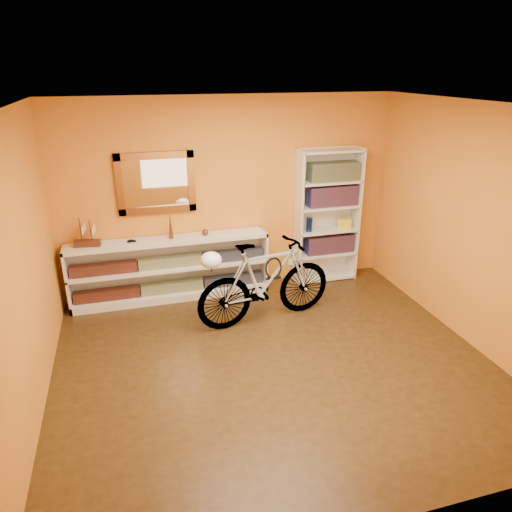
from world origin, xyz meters
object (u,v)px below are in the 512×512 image
object	(u,v)px
console_unit	(171,269)
helmet	(211,260)
bicycle	(266,282)
bookcase	(327,217)

from	to	relation	value
console_unit	helmet	size ratio (longest dim) A/B	10.67
console_unit	helmet	distance (m)	1.19
console_unit	bicycle	xyz separation A→B (m)	(1.04, -0.91, 0.10)
console_unit	bookcase	xyz separation A→B (m)	(2.22, 0.03, 0.52)
bicycle	helmet	xyz separation A→B (m)	(-0.67, -0.10, 0.40)
console_unit	helmet	bearing A→B (deg)	-70.16
helmet	console_unit	bearing A→B (deg)	109.84
bookcase	bicycle	size ratio (longest dim) A/B	1.07
bookcase	helmet	bearing A→B (deg)	-150.74
bicycle	helmet	world-z (taller)	bicycle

